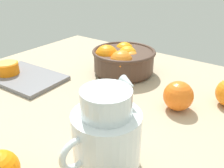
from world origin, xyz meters
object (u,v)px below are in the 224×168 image
Objects in this scene: loose_orange_4 at (178,96)px; cutting_board at (25,78)px; fruit_bowl at (123,59)px; loose_orange_2 at (102,110)px; juice_pitcher at (106,139)px; orange_half_0 at (7,68)px.

cutting_board is at bearing -165.32° from loose_orange_4.
fruit_bowl is 2.94× the size of loose_orange_2.
loose_orange_2 is (-10.01, 10.91, -2.63)cm from juice_pitcher.
juice_pitcher reaches higher than loose_orange_4.
juice_pitcher reaches higher than loose_orange_2.
loose_orange_2 is at bearing -2.83° from orange_half_0.
loose_orange_4 is (3.01, 28.96, -2.40)cm from juice_pitcher.
orange_half_0 is at bearing -164.82° from loose_orange_4.
loose_orange_4 reaches higher than orange_half_0.
cutting_board is at bearing 19.12° from orange_half_0.
loose_orange_4 is (51.75, 13.55, 3.51)cm from cutting_board.
loose_orange_2 is (38.73, -4.49, 3.28)cm from cutting_board.
fruit_bowl is at bearing 156.09° from loose_orange_4.
cutting_board is 3.44× the size of loose_orange_2.
cutting_board is (-48.74, 15.40, -5.91)cm from juice_pitcher.
cutting_board is 39.13cm from loose_orange_2.
cutting_board is 3.25× the size of loose_orange_4.
fruit_bowl is 41.89cm from orange_half_0.
juice_pitcher is at bearing -59.70° from fruit_bowl.
juice_pitcher is 0.66× the size of cutting_board.
loose_orange_2 is 22.25cm from loose_orange_4.
orange_half_0 is at bearing -138.50° from fruit_bowl.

